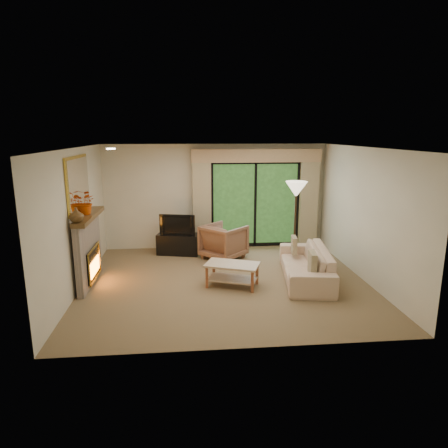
{
  "coord_description": "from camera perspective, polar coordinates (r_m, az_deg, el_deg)",
  "views": [
    {
      "loc": [
        -0.74,
        -7.37,
        2.87
      ],
      "look_at": [
        0.0,
        0.3,
        1.1
      ],
      "focal_mm": 32.0,
      "sensor_mm": 36.0,
      "label": 1
    }
  ],
  "objects": [
    {
      "name": "wall_left",
      "position": [
        7.8,
        -20.32,
        0.5
      ],
      "size": [
        0.0,
        5.0,
        5.0
      ],
      "primitive_type": "plane",
      "rotation": [
        1.57,
        0.0,
        1.57
      ],
      "color": "beige",
      "rests_on": "ground"
    },
    {
      "name": "cornice",
      "position": [
        9.9,
        4.69,
        9.72
      ],
      "size": [
        3.2,
        0.24,
        0.32
      ],
      "primitive_type": "cube",
      "color": "tan",
      "rests_on": "wall_back"
    },
    {
      "name": "sliding_door",
      "position": [
        10.13,
        4.47,
        2.84
      ],
      "size": [
        2.26,
        0.1,
        2.16
      ],
      "primitive_type": null,
      "color": "black",
      "rests_on": "floor"
    },
    {
      "name": "wall_right",
      "position": [
        8.31,
        19.46,
        1.29
      ],
      "size": [
        0.0,
        5.0,
        5.0
      ],
      "primitive_type": "plane",
      "rotation": [
        1.57,
        0.0,
        -1.57
      ],
      "color": "beige",
      "rests_on": "ground"
    },
    {
      "name": "armchair",
      "position": [
        9.27,
        -0.04,
        -2.51
      ],
      "size": [
        1.23,
        1.23,
        0.8
      ],
      "primitive_type": "imported",
      "rotation": [
        0.0,
        0.0,
        2.35
      ],
      "color": "brown",
      "rests_on": "floor"
    },
    {
      "name": "floor_lamp",
      "position": [
        9.17,
        10.11,
        0.37
      ],
      "size": [
        0.61,
        0.61,
        1.81
      ],
      "primitive_type": null,
      "rotation": [
        0.0,
        0.0,
        0.3
      ],
      "color": "beige",
      "rests_on": "floor"
    },
    {
      "name": "branches",
      "position": [
        7.89,
        -19.17,
        2.97
      ],
      "size": [
        0.52,
        0.49,
        0.47
      ],
      "primitive_type": "imported",
      "rotation": [
        0.0,
        0.0,
        -0.36
      ],
      "color": "#B53D06",
      "rests_on": "fireplace"
    },
    {
      "name": "media_console",
      "position": [
        9.69,
        -6.5,
        -2.85
      ],
      "size": [
        1.07,
        0.66,
        0.5
      ],
      "primitive_type": "cube",
      "rotation": [
        0.0,
        0.0,
        -0.23
      ],
      "color": "black",
      "rests_on": "floor"
    },
    {
      "name": "coffee_table",
      "position": [
        7.67,
        1.18,
        -7.27
      ],
      "size": [
        1.12,
        0.87,
        0.45
      ],
      "primitive_type": null,
      "rotation": [
        0.0,
        0.0,
        -0.37
      ],
      "color": "tan",
      "rests_on": "floor"
    },
    {
      "name": "curtain_right",
      "position": [
        10.33,
        12.0,
        3.35
      ],
      "size": [
        0.45,
        0.18,
        2.35
      ],
      "primitive_type": "cube",
      "color": "tan",
      "rests_on": "floor"
    },
    {
      "name": "wall_back",
      "position": [
        10.02,
        -1.21,
        3.93
      ],
      "size": [
        5.0,
        0.0,
        5.0
      ],
      "primitive_type": "plane",
      "rotation": [
        1.57,
        0.0,
        0.0
      ],
      "color": "beige",
      "rests_on": "ground"
    },
    {
      "name": "tv",
      "position": [
        9.56,
        -6.58,
        0.0
      ],
      "size": [
        0.86,
        0.31,
        0.49
      ],
      "primitive_type": "imported",
      "rotation": [
        0.0,
        0.0,
        -0.23
      ],
      "color": "black",
      "rests_on": "media_console"
    },
    {
      "name": "wall_front",
      "position": [
        5.17,
        2.99,
        -4.78
      ],
      "size": [
        5.0,
        0.0,
        5.0
      ],
      "primitive_type": "plane",
      "rotation": [
        -1.57,
        0.0,
        0.0
      ],
      "color": "beige",
      "rests_on": "ground"
    },
    {
      "name": "ceiling",
      "position": [
        7.41,
        0.23,
        10.85
      ],
      "size": [
        5.5,
        5.5,
        0.0
      ],
      "primitive_type": "plane",
      "rotation": [
        3.14,
        0.0,
        0.0
      ],
      "color": "white",
      "rests_on": "ground"
    },
    {
      "name": "curtain_left",
      "position": [
        9.86,
        -3.17,
        3.17
      ],
      "size": [
        0.45,
        0.18,
        2.35
      ],
      "primitive_type": "cube",
      "color": "tan",
      "rests_on": "floor"
    },
    {
      "name": "floor",
      "position": [
        7.95,
        0.21,
        -8.24
      ],
      "size": [
        5.5,
        5.5,
        0.0
      ],
      "primitive_type": "plane",
      "color": "brown",
      "rests_on": "ground"
    },
    {
      "name": "vase",
      "position": [
        7.26,
        -20.34,
        1.23
      ],
      "size": [
        0.3,
        0.3,
        0.26
      ],
      "primitive_type": "imported",
      "rotation": [
        0.0,
        0.0,
        -0.22
      ],
      "color": "#4B3318",
      "rests_on": "fireplace"
    },
    {
      "name": "fireplace",
      "position": [
        8.1,
        -18.81,
        -3.42
      ],
      "size": [
        0.24,
        1.7,
        1.37
      ],
      "primitive_type": null,
      "color": "gray",
      "rests_on": "floor"
    },
    {
      "name": "pillow_near",
      "position": [
        7.49,
        12.51,
        -5.49
      ],
      "size": [
        0.17,
        0.42,
        0.41
      ],
      "primitive_type": "cube",
      "rotation": [
        0.0,
        0.0,
        -0.15
      ],
      "color": "brown",
      "rests_on": "sofa"
    },
    {
      "name": "pillow_far",
      "position": [
        8.64,
        9.98,
        -2.96
      ],
      "size": [
        0.15,
        0.37,
        0.36
      ],
      "primitive_type": "cube",
      "rotation": [
        0.0,
        0.0,
        -0.15
      ],
      "color": "brown",
      "rests_on": "sofa"
    },
    {
      "name": "mirror",
      "position": [
        7.88,
        -20.08,
        5.44
      ],
      "size": [
        0.07,
        1.45,
        1.02
      ],
      "primitive_type": null,
      "color": "gold",
      "rests_on": "wall_left"
    },
    {
      "name": "sofa",
      "position": [
        8.15,
        11.58,
        -5.59
      ],
      "size": [
        1.17,
        2.28,
        0.64
      ],
      "primitive_type": "imported",
      "rotation": [
        0.0,
        0.0,
        -1.72
      ],
      "color": "#C9A88D",
      "rests_on": "floor"
    }
  ]
}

